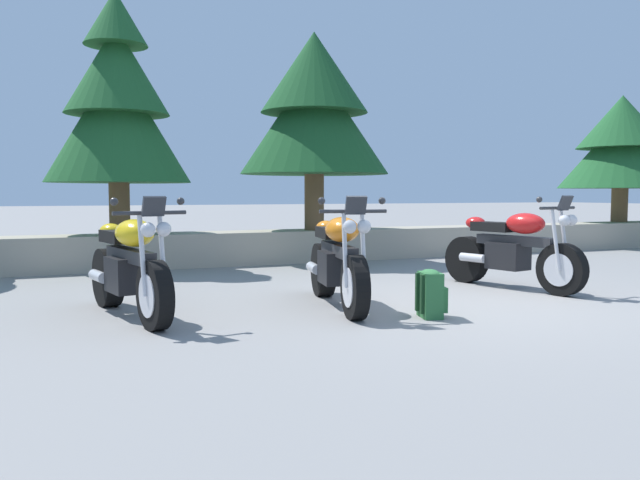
{
  "coord_description": "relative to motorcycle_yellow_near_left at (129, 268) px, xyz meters",
  "views": [
    {
      "loc": [
        -4.29,
        -5.74,
        1.2
      ],
      "look_at": [
        -1.28,
        1.2,
        0.65
      ],
      "focal_mm": 36.05,
      "sensor_mm": 36.0,
      "label": 1
    }
  ],
  "objects": [
    {
      "name": "motorcycle_yellow_near_left",
      "position": [
        0.0,
        0.0,
        0.0
      ],
      "size": [
        0.78,
        2.05,
        1.18
      ],
      "color": "black",
      "rests_on": "ground"
    },
    {
      "name": "pine_tree_mid_right",
      "position": [
        3.67,
        4.1,
        2.23
      ],
      "size": [
        2.61,
        2.61,
        3.46
      ],
      "color": "brown",
      "rests_on": "stone_wall"
    },
    {
      "name": "pine_tree_far_right",
      "position": [
        11.34,
        4.36,
        1.83
      ],
      "size": [
        2.73,
        2.73,
        2.86
      ],
      "color": "brown",
      "rests_on": "stone_wall"
    },
    {
      "name": "pine_tree_mid_left",
      "position": [
        0.38,
        4.33,
        2.15
      ],
      "size": [
        2.26,
        2.26,
        3.83
      ],
      "color": "brown",
      "rests_on": "stone_wall"
    },
    {
      "name": "ground_plane",
      "position": [
        3.53,
        -0.63,
        -0.49
      ],
      "size": [
        120.0,
        120.0,
        0.0
      ],
      "primitive_type": "plane",
      "color": "gray"
    },
    {
      "name": "motorcycle_orange_centre",
      "position": [
        2.09,
        -0.27,
        0.0
      ],
      "size": [
        0.75,
        2.05,
        1.18
      ],
      "color": "black",
      "rests_on": "ground"
    },
    {
      "name": "motorcycle_red_far_right",
      "position": [
        4.66,
        0.03,
        0.0
      ],
      "size": [
        0.82,
        2.04,
        1.18
      ],
      "color": "black",
      "rests_on": "ground"
    },
    {
      "name": "stone_wall",
      "position": [
        3.53,
        4.17,
        -0.21
      ],
      "size": [
        36.0,
        0.8,
        0.55
      ],
      "primitive_type": "cube",
      "color": "#A89E89",
      "rests_on": "ground"
    },
    {
      "name": "rider_backpack",
      "position": [
        2.68,
        -1.15,
        -0.24
      ],
      "size": [
        0.31,
        0.34,
        0.47
      ],
      "color": "#2D6B38",
      "rests_on": "ground"
    }
  ]
}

